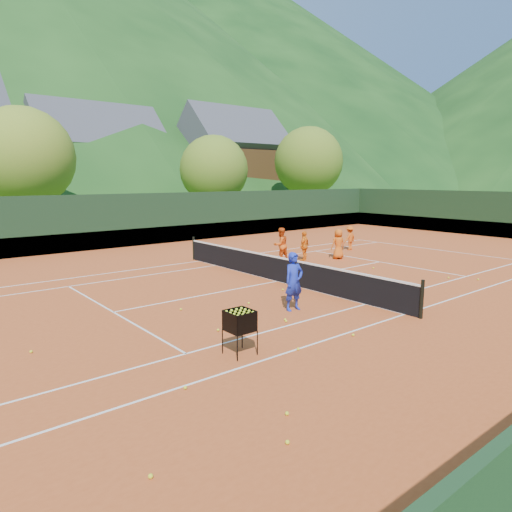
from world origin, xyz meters
TOP-DOWN VIEW (x-y plane):
  - ground at (0.00, 0.00)m, footprint 400.00×400.00m
  - clay_court at (0.00, 0.00)m, footprint 40.00×24.00m
  - mountain_far_right at (90.00, 150.00)m, footprint 260.00×260.00m
  - coach at (-2.17, -3.15)m, footprint 0.66×0.47m
  - student_a at (2.83, 2.93)m, footprint 0.82×0.66m
  - student_b at (3.86, 2.42)m, footprint 0.90×0.63m
  - student_c at (5.53, 1.79)m, footprint 0.81×0.64m
  - student_d at (8.15, 3.24)m, footprint 0.89×0.57m
  - tennis_ball_0 at (-7.04, -8.10)m, footprint 0.07×0.07m
  - tennis_ball_1 at (-6.48, -7.49)m, footprint 0.07×0.07m
  - tennis_ball_2 at (-2.81, -1.82)m, footprint 0.07×0.07m
  - tennis_ball_3 at (-7.30, -5.61)m, footprint 0.07×0.07m
  - tennis_ball_4 at (-9.06, -1.89)m, footprint 0.07×0.07m
  - tennis_ball_5 at (5.49, -3.85)m, footprint 0.07×0.07m
  - tennis_ball_6 at (-2.61, -5.73)m, footprint 0.07×0.07m
  - tennis_ball_7 at (-4.99, -3.31)m, footprint 0.07×0.07m
  - tennis_ball_8 at (3.18, -2.15)m, footprint 0.07×0.07m
  - tennis_ball_9 at (6.06, -4.73)m, footprint 0.07×0.07m
  - tennis_ball_10 at (-4.32, -5.54)m, footprint 0.07×0.07m
  - tennis_ball_11 at (1.16, -3.34)m, footprint 0.07×0.07m
  - tennis_ball_12 at (-4.78, -1.08)m, footprint 0.07×0.07m
  - tennis_ball_13 at (-8.95, -7.54)m, footprint 0.07×0.07m
  - tennis_ball_14 at (4.84, -0.80)m, footprint 0.07×0.07m
  - tennis_ball_15 at (-0.81, -1.19)m, footprint 0.07×0.07m
  - tennis_ball_16 at (-3.07, -3.75)m, footprint 0.07×0.07m
  - tennis_ball_17 at (-3.14, -3.87)m, footprint 0.07×0.07m
  - court_lines at (0.00, 0.00)m, footprint 23.83×11.03m
  - tennis_net at (0.00, 0.00)m, footprint 0.10×12.07m
  - perimeter_fence at (0.00, 0.00)m, footprint 40.40×24.24m
  - ball_hopper at (-5.48, -4.89)m, footprint 0.57×0.57m
  - chalet_mid at (6.00, 34.00)m, footprint 12.65×8.82m
  - chalet_right at (20.00, 30.00)m, footprint 11.50×8.82m
  - tree_b at (-4.00, 20.00)m, footprint 6.40×6.40m
  - tree_c at (10.00, 19.00)m, footprint 5.60×5.60m
  - tree_d at (22.00, 20.00)m, footprint 6.80×6.80m

SIDE VIEW (x-z plane):
  - ground at x=0.00m, z-range 0.00..0.00m
  - clay_court at x=0.00m, z-range 0.00..0.02m
  - court_lines at x=0.00m, z-range 0.02..0.03m
  - tennis_ball_0 at x=-7.04m, z-range 0.02..0.09m
  - tennis_ball_1 at x=-6.48m, z-range 0.02..0.09m
  - tennis_ball_2 at x=-2.81m, z-range 0.02..0.09m
  - tennis_ball_3 at x=-7.30m, z-range 0.02..0.09m
  - tennis_ball_4 at x=-9.06m, z-range 0.02..0.09m
  - tennis_ball_5 at x=5.49m, z-range 0.02..0.09m
  - tennis_ball_6 at x=-2.61m, z-range 0.02..0.09m
  - tennis_ball_7 at x=-4.99m, z-range 0.02..0.09m
  - tennis_ball_8 at x=3.18m, z-range 0.02..0.09m
  - tennis_ball_9 at x=6.06m, z-range 0.02..0.09m
  - tennis_ball_10 at x=-4.32m, z-range 0.02..0.09m
  - tennis_ball_11 at x=1.16m, z-range 0.02..0.09m
  - tennis_ball_12 at x=-4.78m, z-range 0.02..0.09m
  - tennis_ball_13 at x=-8.95m, z-range 0.02..0.09m
  - tennis_ball_14 at x=4.84m, z-range 0.02..0.09m
  - tennis_ball_15 at x=-0.81m, z-range 0.02..0.09m
  - tennis_ball_16 at x=-3.07m, z-range 0.02..0.09m
  - tennis_ball_17 at x=-3.14m, z-range 0.02..0.09m
  - tennis_net at x=0.00m, z-range -0.03..1.07m
  - student_d at x=8.15m, z-range 0.02..1.34m
  - student_b at x=3.86m, z-range 0.02..1.44m
  - student_c at x=5.53m, z-range 0.02..1.47m
  - ball_hopper at x=-5.48m, z-range 0.27..1.27m
  - student_a at x=2.83m, z-range 0.02..1.62m
  - coach at x=-2.17m, z-range 0.02..1.75m
  - perimeter_fence at x=0.00m, z-range -0.23..2.77m
  - tree_c at x=10.00m, z-range 0.87..8.22m
  - chalet_mid at x=6.00m, z-range -0.74..10.72m
  - tree_b at x=-4.00m, z-range 0.99..9.39m
  - chalet_right at x=20.00m, z-range -0.70..11.21m
  - tree_d at x=22.00m, z-range 1.06..9.98m
  - mountain_far_right at x=90.00m, z-range 0.00..95.00m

